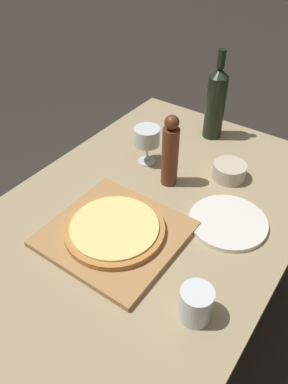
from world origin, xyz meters
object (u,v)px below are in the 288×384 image
at_px(wine_bottle, 216,102).
at_px(pepper_mill, 170,152).
at_px(wine_glass, 147,137).
at_px(small_bowl, 229,171).
at_px(pizza, 115,229).

distance_m(wine_bottle, pepper_mill, 0.35).
bearing_deg(wine_bottle, pepper_mill, -86.55).
bearing_deg(wine_bottle, wine_glass, -109.88).
bearing_deg(pepper_mill, small_bowl, 42.23).
distance_m(pizza, wine_glass, 0.38).
relative_size(pepper_mill, wine_glass, 1.83).
relative_size(pizza, wine_bottle, 0.84).
xyz_separation_m(pizza, small_bowl, (0.14, 0.43, -0.00)).
bearing_deg(pizza, wine_bottle, 92.52).
bearing_deg(small_bowl, wine_glass, -163.29).
height_order(wine_bottle, wine_glass, wine_bottle).
relative_size(pizza, small_bowl, 2.55).
bearing_deg(wine_glass, pizza, -69.02).
xyz_separation_m(pepper_mill, small_bowl, (0.15, 0.14, -0.09)).
distance_m(wine_bottle, small_bowl, 0.29).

